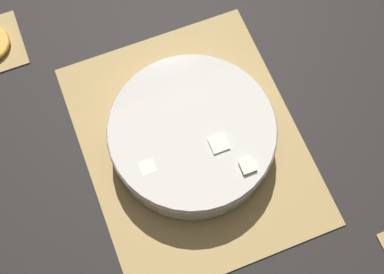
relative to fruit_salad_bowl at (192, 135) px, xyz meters
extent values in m
plane|color=black|center=(0.00, 0.00, -0.04)|extent=(6.00, 6.00, 0.00)
cube|color=tan|center=(0.00, 0.00, -0.04)|extent=(0.46, 0.37, 0.01)
cube|color=brown|center=(-0.15, 0.00, -0.04)|extent=(0.01, 0.36, 0.00)
cube|color=brown|center=(-0.08, 0.00, -0.04)|extent=(0.01, 0.36, 0.00)
cube|color=brown|center=(0.00, 0.00, -0.04)|extent=(0.01, 0.36, 0.00)
cube|color=brown|center=(0.07, 0.00, -0.04)|extent=(0.01, 0.36, 0.00)
cube|color=brown|center=(0.15, 0.00, -0.04)|extent=(0.01, 0.36, 0.00)
cylinder|color=silver|center=(0.00, 0.00, 0.00)|extent=(0.28, 0.28, 0.07)
torus|color=silver|center=(0.00, 0.00, 0.02)|extent=(0.28, 0.28, 0.01)
cylinder|color=#F4EABC|center=(0.00, -0.01, 0.00)|extent=(0.03, 0.03, 0.01)
cylinder|color=#F4EABC|center=(-0.10, 0.06, -0.02)|extent=(0.03, 0.03, 0.01)
cylinder|color=#F4EABC|center=(-0.03, 0.08, 0.00)|extent=(0.03, 0.03, 0.01)
cylinder|color=#F4EABC|center=(0.03, 0.06, 0.00)|extent=(0.03, 0.03, 0.01)
cylinder|color=#F4EABC|center=(0.06, -0.01, 0.01)|extent=(0.03, 0.03, 0.01)
cylinder|color=#F4EABC|center=(-0.07, -0.03, -0.02)|extent=(0.03, 0.03, 0.01)
cylinder|color=#F4EABC|center=(-0.03, -0.11, -0.01)|extent=(0.03, 0.03, 0.01)
cylinder|color=#F4EABC|center=(-0.09, -0.02, 0.02)|extent=(0.03, 0.03, 0.01)
cylinder|color=#F4EABC|center=(0.00, -0.10, 0.00)|extent=(0.03, 0.03, 0.01)
cylinder|color=#F4EABC|center=(-0.06, -0.01, -0.02)|extent=(0.03, 0.03, 0.01)
cylinder|color=#F4EABC|center=(-0.04, -0.03, 0.00)|extent=(0.03, 0.03, 0.01)
cube|color=#EFEACC|center=(0.08, -0.05, 0.01)|extent=(0.03, 0.03, 0.03)
cube|color=#EFEACC|center=(0.08, 0.00, -0.01)|extent=(0.03, 0.03, 0.03)
cube|color=#EFEACC|center=(0.03, -0.06, -0.02)|extent=(0.03, 0.03, 0.03)
cube|color=#EFEACC|center=(0.04, 0.03, 0.02)|extent=(0.03, 0.03, 0.03)
cube|color=#EFEACC|center=(0.03, -0.09, 0.02)|extent=(0.02, 0.02, 0.02)
cube|color=#EFEACC|center=(0.02, 0.10, -0.02)|extent=(0.03, 0.03, 0.03)
cube|color=#EFEACC|center=(0.09, 0.02, 0.02)|extent=(0.02, 0.02, 0.02)
cube|color=#EFEACC|center=(0.01, -0.06, 0.01)|extent=(0.03, 0.03, 0.03)
cube|color=#EFEACC|center=(-0.02, 0.05, 0.00)|extent=(0.03, 0.03, 0.03)
cube|color=#EFEACC|center=(0.10, -0.03, -0.01)|extent=(0.03, 0.03, 0.03)
cube|color=#EFEACC|center=(0.09, 0.06, 0.02)|extent=(0.02, 0.02, 0.02)
cube|color=#EFEACC|center=(0.04, -0.01, 0.00)|extent=(0.02, 0.02, 0.02)
ellipsoid|color=#F9A338|center=(0.08, 0.04, 0.00)|extent=(0.03, 0.01, 0.01)
ellipsoid|color=#F9A338|center=(0.03, -0.03, 0.00)|extent=(0.03, 0.02, 0.01)
ellipsoid|color=#F9A338|center=(-0.10, 0.05, 0.02)|extent=(0.03, 0.02, 0.02)
ellipsoid|color=#F9A338|center=(-0.04, -0.06, 0.01)|extent=(0.02, 0.01, 0.01)
ellipsoid|color=#F9A338|center=(-0.05, 0.06, 0.01)|extent=(0.03, 0.01, 0.01)
ellipsoid|color=#F9A338|center=(-0.07, -0.06, -0.01)|extent=(0.03, 0.02, 0.01)
ellipsoid|color=#B2231E|center=(0.06, -0.09, 0.01)|extent=(0.03, 0.02, 0.01)
ellipsoid|color=#B2231E|center=(0.05, -0.05, 0.02)|extent=(0.03, 0.02, 0.01)
camera|label=1|loc=(0.31, -0.12, 0.84)|focal=50.00mm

